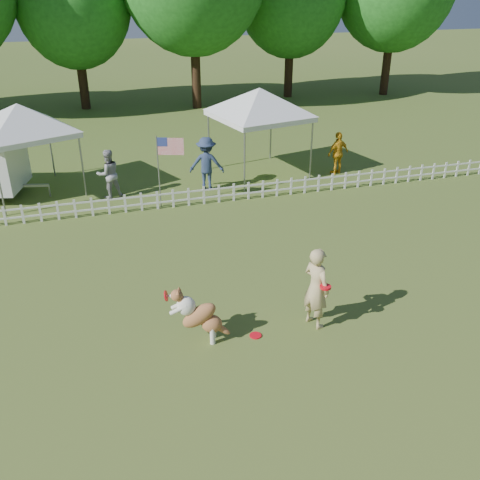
% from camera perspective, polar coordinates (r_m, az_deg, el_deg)
% --- Properties ---
extents(ground, '(120.00, 120.00, 0.00)m').
position_cam_1_polar(ground, '(11.38, 2.77, -9.29)').
color(ground, '#385A1C').
rests_on(ground, ground).
extents(picket_fence, '(22.00, 0.08, 0.60)m').
position_cam_1_polar(picket_fence, '(17.23, -4.69, 4.68)').
color(picket_fence, white).
rests_on(picket_fence, ground).
extents(handler, '(0.64, 0.76, 1.79)m').
position_cam_1_polar(handler, '(11.09, 8.13, -5.06)').
color(handler, tan).
rests_on(handler, ground).
extents(dog, '(1.21, 0.72, 1.19)m').
position_cam_1_polar(dog, '(10.71, -4.28, -8.03)').
color(dog, brown).
rests_on(dog, ground).
extents(frisbee_on_turf, '(0.32, 0.32, 0.02)m').
position_cam_1_polar(frisbee_on_turf, '(11.13, 1.66, -10.14)').
color(frisbee_on_turf, red).
rests_on(frisbee_on_turf, ground).
extents(canopy_tent_left, '(3.79, 3.79, 2.97)m').
position_cam_1_polar(canopy_tent_left, '(19.06, -21.94, 8.77)').
color(canopy_tent_left, white).
rests_on(canopy_tent_left, ground).
extents(canopy_tent_right, '(3.56, 3.56, 3.07)m').
position_cam_1_polar(canopy_tent_right, '(19.74, 2.04, 11.34)').
color(canopy_tent_right, white).
rests_on(canopy_tent_right, ground).
extents(flag_pole, '(0.86, 0.36, 2.29)m').
position_cam_1_polar(flag_pole, '(16.98, -8.67, 7.18)').
color(flag_pole, gray).
rests_on(flag_pole, ground).
extents(spectator_a, '(0.93, 0.80, 1.62)m').
position_cam_1_polar(spectator_a, '(18.17, -13.85, 6.87)').
color(spectator_a, '#9C9AA0').
rests_on(spectator_a, ground).
extents(spectator_b, '(1.33, 0.99, 1.82)m').
position_cam_1_polar(spectator_b, '(18.38, -3.59, 8.14)').
color(spectator_b, navy).
rests_on(spectator_b, ground).
extents(spectator_c, '(0.99, 0.62, 1.57)m').
position_cam_1_polar(spectator_c, '(20.25, 10.41, 9.11)').
color(spectator_c, gold).
rests_on(spectator_c, ground).
extents(tree_center_left, '(6.00, 6.00, 9.80)m').
position_cam_1_polar(tree_center_left, '(31.28, -17.25, 22.07)').
color(tree_center_left, '#1E5F1B').
rests_on(tree_center_left, ground).
extents(tree_right, '(6.20, 6.20, 10.40)m').
position_cam_1_polar(tree_right, '(33.52, 5.49, 23.74)').
color(tree_right, '#1E5F1B').
rests_on(tree_right, ground).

